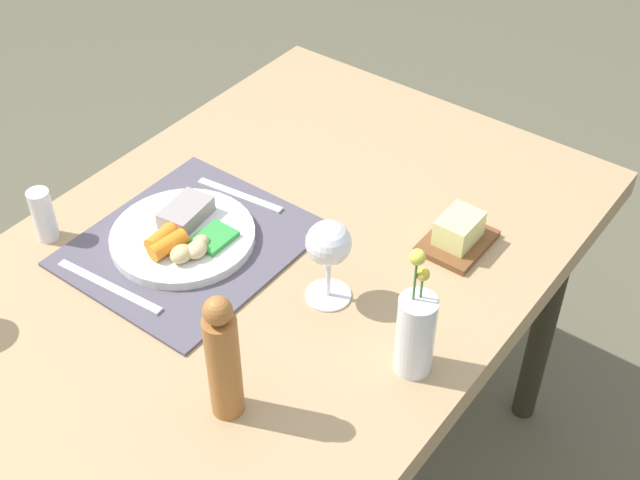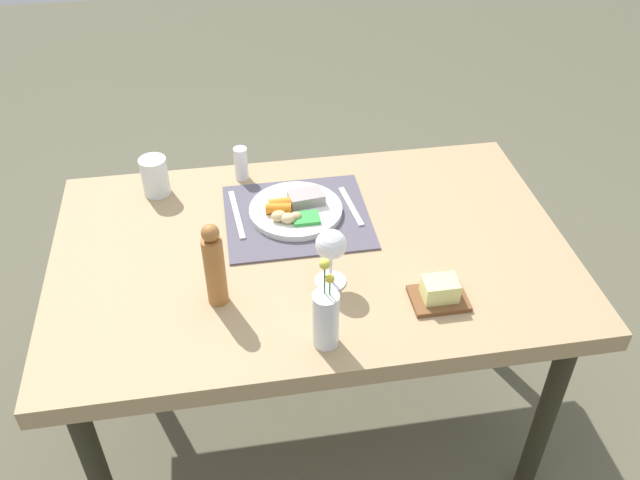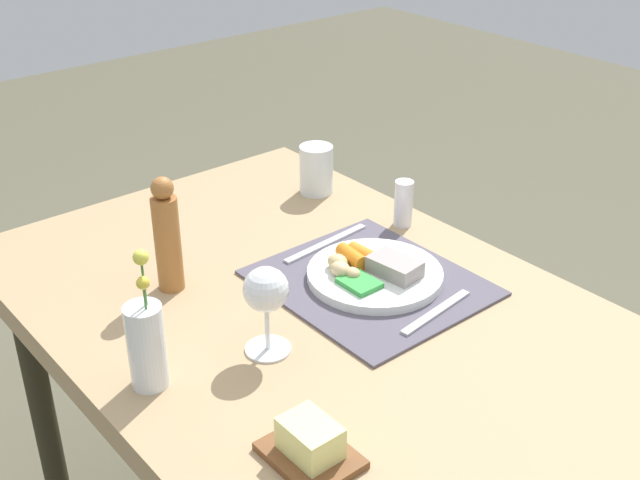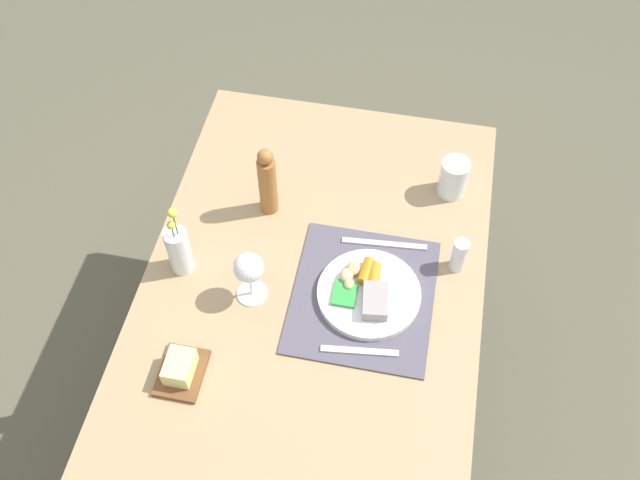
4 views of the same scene
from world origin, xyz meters
TOP-DOWN VIEW (x-y plane):
  - dining_table at (0.00, 0.00)m, footprint 1.31×0.83m
  - placemat at (0.02, -0.13)m, footprint 0.38×0.34m
  - dinner_plate at (0.02, -0.14)m, footprint 0.25×0.25m
  - fork at (-0.13, -0.14)m, footprint 0.04×0.18m
  - knife at (0.18, -0.16)m, footprint 0.03×0.22m
  - flower_vase at (0.02, 0.33)m, footprint 0.06×0.06m
  - butter_dish at (-0.26, 0.24)m, footprint 0.13×0.10m
  - wine_glass at (-0.03, 0.14)m, footprint 0.08×0.08m
  - pepper_mill at (0.24, 0.16)m, footprint 0.05×0.05m
  - water_tumbler at (0.39, -0.31)m, footprint 0.08×0.08m
  - salt_shaker at (0.15, -0.34)m, footprint 0.04×0.04m

SIDE VIEW (x-z plane):
  - dining_table at x=0.00m, z-range 0.29..1.00m
  - placemat at x=0.02m, z-range 0.71..0.72m
  - fork at x=-0.13m, z-range 0.72..0.72m
  - knife at x=0.18m, z-range 0.72..0.72m
  - dinner_plate at x=0.02m, z-range 0.71..0.76m
  - butter_dish at x=-0.26m, z-range 0.71..0.77m
  - water_tumbler at x=0.39m, z-range 0.70..0.81m
  - salt_shaker at x=0.15m, z-range 0.71..0.81m
  - flower_vase at x=0.02m, z-range 0.67..0.90m
  - pepper_mill at x=0.24m, z-range 0.71..0.93m
  - wine_glass at x=-0.03m, z-range 0.74..0.90m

